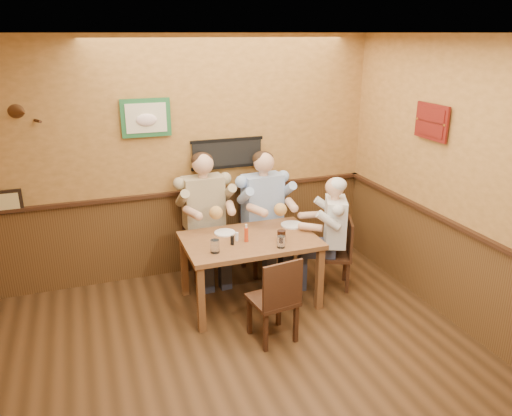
{
  "coord_description": "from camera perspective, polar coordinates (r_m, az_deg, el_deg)",
  "views": [
    {
      "loc": [
        -0.91,
        -3.09,
        2.8
      ],
      "look_at": [
        0.72,
        1.45,
        1.1
      ],
      "focal_mm": 35.0,
      "sensor_mm": 36.0,
      "label": 1
    }
  ],
  "objects": [
    {
      "name": "plate_far_right",
      "position": [
        5.62,
        4.14,
        -1.93
      ],
      "size": [
        0.27,
        0.27,
        0.02
      ],
      "primitive_type": "cylinder",
      "rotation": [
        0.0,
        0.0,
        -0.05
      ],
      "color": "silver",
      "rests_on": "dining_table"
    },
    {
      "name": "salt_shaker",
      "position": [
        5.2,
        -2.21,
        -3.29
      ],
      "size": [
        0.04,
        0.04,
        0.09
      ],
      "primitive_type": "cylinder",
      "rotation": [
        0.0,
        0.0,
        0.16
      ],
      "color": "silver",
      "rests_on": "dining_table"
    },
    {
      "name": "hot_sauce_bottle",
      "position": [
        5.16,
        -1.12,
        -2.96
      ],
      "size": [
        0.06,
        0.06,
        0.17
      ],
      "primitive_type": "cylinder",
      "rotation": [
        0.0,
        0.0,
        -0.41
      ],
      "color": "red",
      "rests_on": "dining_table"
    },
    {
      "name": "chair_right_end",
      "position": [
        5.79,
        8.85,
        -5.18
      ],
      "size": [
        0.5,
        0.5,
        0.83
      ],
      "primitive_type": null,
      "rotation": [
        0.0,
        0.0,
        -1.98
      ],
      "color": "#3C2213",
      "rests_on": "ground"
    },
    {
      "name": "water_glass_mid",
      "position": [
        5.04,
        2.87,
        -3.88
      ],
      "size": [
        0.08,
        0.08,
        0.12
      ],
      "primitive_type": "cylinder",
      "rotation": [
        0.0,
        0.0,
        -0.01
      ],
      "color": "white",
      "rests_on": "dining_table"
    },
    {
      "name": "room",
      "position": [
        3.6,
        -1.85,
        1.38
      ],
      "size": [
        5.02,
        5.03,
        2.81
      ],
      "color": "#34200F",
      "rests_on": "ground"
    },
    {
      "name": "diner_white_elder",
      "position": [
        5.72,
        8.94,
        -3.57
      ],
      "size": [
        0.72,
        0.72,
        1.18
      ],
      "primitive_type": null,
      "rotation": [
        0.0,
        0.0,
        -1.98
      ],
      "color": "silver",
      "rests_on": "ground"
    },
    {
      "name": "chair_back_right",
      "position": [
        6.08,
        0.73,
        -3.07
      ],
      "size": [
        0.48,
        0.48,
        0.95
      ],
      "primitive_type": null,
      "rotation": [
        0.0,
        0.0,
        0.09
      ],
      "color": "#3C2213",
      "rests_on": "ground"
    },
    {
      "name": "chair_back_left",
      "position": [
        6.0,
        -5.88,
        -3.45
      ],
      "size": [
        0.47,
        0.47,
        0.96
      ],
      "primitive_type": null,
      "rotation": [
        0.0,
        0.0,
        0.05
      ],
      "color": "#3C2213",
      "rests_on": "ground"
    },
    {
      "name": "pepper_shaker",
      "position": [
        5.1,
        -2.73,
        -3.73
      ],
      "size": [
        0.05,
        0.05,
        0.09
      ],
      "primitive_type": "cylinder",
      "rotation": [
        0.0,
        0.0,
        -0.34
      ],
      "color": "black",
      "rests_on": "dining_table"
    },
    {
      "name": "plate_far_left",
      "position": [
        5.41,
        -3.59,
        -2.82
      ],
      "size": [
        0.24,
        0.24,
        0.02
      ],
      "primitive_type": "cylinder",
      "rotation": [
        0.0,
        0.0,
        -0.05
      ],
      "color": "white",
      "rests_on": "dining_table"
    },
    {
      "name": "diner_blue_polo",
      "position": [
        6.0,
        0.74,
        -1.28
      ],
      "size": [
        0.68,
        0.68,
        1.36
      ],
      "primitive_type": null,
      "rotation": [
        0.0,
        0.0,
        0.09
      ],
      "color": "#90ABD8",
      "rests_on": "ground"
    },
    {
      "name": "diner_tan_shirt",
      "position": [
        5.92,
        -5.95,
        -1.61
      ],
      "size": [
        0.67,
        0.67,
        1.37
      ],
      "primitive_type": null,
      "rotation": [
        0.0,
        0.0,
        0.05
      ],
      "color": "tan",
      "rests_on": "ground"
    },
    {
      "name": "dining_table",
      "position": [
        5.31,
        -0.69,
        -4.4
      ],
      "size": [
        1.4,
        0.9,
        0.75
      ],
      "color": "brown",
      "rests_on": "ground"
    },
    {
      "name": "cola_tumbler",
      "position": [
        5.19,
        2.92,
        -3.19
      ],
      "size": [
        0.1,
        0.1,
        0.11
      ],
      "primitive_type": "cylinder",
      "rotation": [
        0.0,
        0.0,
        -0.21
      ],
      "color": "black",
      "rests_on": "dining_table"
    },
    {
      "name": "chair_near_side",
      "position": [
        4.79,
        1.91,
        -10.18
      ],
      "size": [
        0.46,
        0.46,
        0.88
      ],
      "primitive_type": null,
      "rotation": [
        0.0,
        0.0,
        3.28
      ],
      "color": "#3C2213",
      "rests_on": "ground"
    },
    {
      "name": "water_glass_left",
      "position": [
        4.93,
        -4.72,
        -4.38
      ],
      "size": [
        0.1,
        0.1,
        0.13
      ],
      "primitive_type": "cylinder",
      "rotation": [
        0.0,
        0.0,
        0.17
      ],
      "color": "silver",
      "rests_on": "dining_table"
    }
  ]
}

